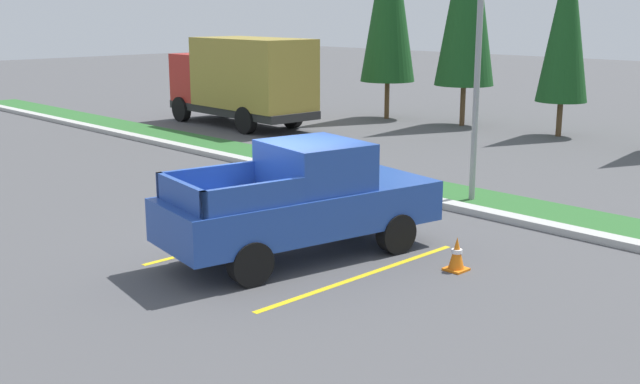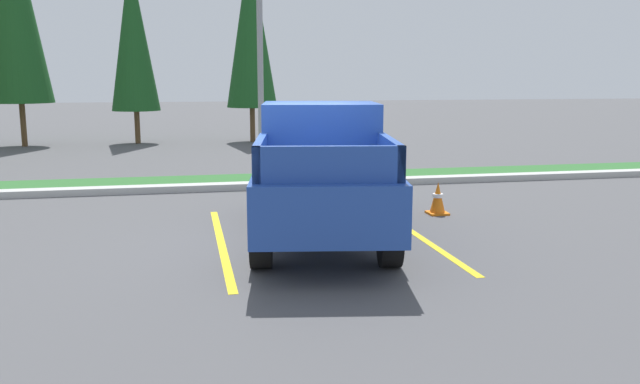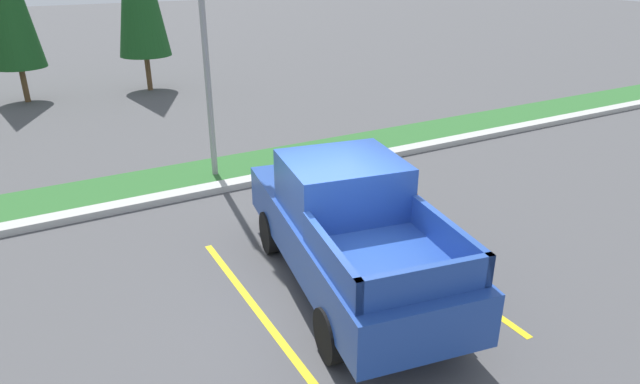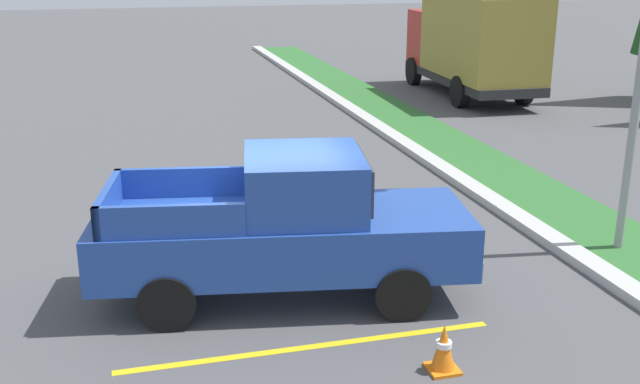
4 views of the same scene
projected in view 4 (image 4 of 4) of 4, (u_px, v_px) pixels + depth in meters
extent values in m
plane|color=#4C4C4F|center=(263.00, 279.00, 11.31)|extent=(120.00, 120.00, 0.00)
cube|color=yellow|center=(263.00, 255.00, 12.22)|extent=(0.12, 4.80, 0.01)
cube|color=yellow|center=(310.00, 347.00, 9.37)|extent=(0.12, 4.80, 0.01)
cube|color=#B2B2AD|center=(558.00, 243.00, 12.52)|extent=(56.00, 0.40, 0.15)
cube|color=#2D662D|center=(615.00, 240.00, 12.80)|extent=(56.00, 1.80, 0.06)
cylinder|color=black|center=(381.00, 245.00, 11.62)|extent=(0.40, 0.80, 0.76)
cylinder|color=black|center=(402.00, 292.00, 10.01)|extent=(0.40, 0.80, 0.76)
cylinder|color=black|center=(178.00, 252.00, 11.35)|extent=(0.40, 0.80, 0.76)
cylinder|color=black|center=(167.00, 302.00, 9.74)|extent=(0.40, 0.80, 0.76)
cube|color=#23479E|center=(283.00, 238.00, 10.53)|extent=(2.75, 5.45, 0.76)
cube|color=#23479E|center=(304.00, 183.00, 10.31)|extent=(2.00, 1.87, 0.84)
cube|color=#2D3842|center=(363.00, 178.00, 10.37)|extent=(1.61, 0.33, 0.63)
cube|color=#23479E|center=(181.00, 182.00, 11.03)|extent=(0.42, 1.89, 0.44)
cube|color=#23479E|center=(170.00, 222.00, 9.41)|extent=(0.42, 1.89, 0.44)
cube|color=#23479E|center=(109.00, 202.00, 10.14)|extent=(1.79, 0.40, 0.44)
cube|color=silver|center=(459.00, 248.00, 10.83)|extent=(1.81, 0.46, 0.28)
cylinder|color=black|center=(414.00, 71.00, 27.83)|extent=(1.01, 0.34, 1.00)
cylinder|color=black|center=(469.00, 69.00, 28.29)|extent=(1.01, 0.34, 1.00)
cylinder|color=black|center=(460.00, 92.00, 23.74)|extent=(1.01, 0.34, 1.00)
cylinder|color=black|center=(524.00, 89.00, 24.20)|extent=(1.01, 0.34, 1.00)
cube|color=#262626|center=(470.00, 77.00, 25.60)|extent=(6.89, 2.58, 0.30)
cube|color=#AD231E|center=(444.00, 36.00, 27.63)|extent=(1.70, 2.37, 1.90)
cube|color=#2D3842|center=(436.00, 27.00, 28.32)|extent=(0.15, 2.10, 0.90)
cube|color=olive|center=(482.00, 36.00, 24.41)|extent=(5.10, 2.61, 2.60)
cube|color=orange|center=(442.00, 369.00, 8.85)|extent=(0.36, 0.36, 0.04)
cone|color=orange|center=(444.00, 346.00, 8.75)|extent=(0.28, 0.28, 0.56)
cylinder|color=white|center=(444.00, 344.00, 8.75)|extent=(0.19, 0.19, 0.07)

